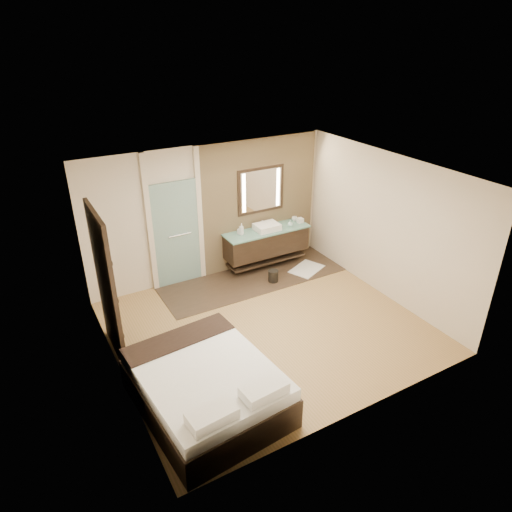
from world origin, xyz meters
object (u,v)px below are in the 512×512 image
mirror_unit (261,190)px  bed (207,387)px  vanity (266,242)px  waste_bin (273,276)px

mirror_unit → bed: (-2.75, -3.31, -1.32)m
vanity → mirror_unit: 1.10m
bed → waste_bin: (2.54, 2.44, -0.20)m
mirror_unit → vanity: bearing=-90.0°
waste_bin → mirror_unit: bearing=76.5°
mirror_unit → waste_bin: size_ratio=4.19×
vanity → waste_bin: bearing=-108.3°
bed → mirror_unit: bearing=45.3°
bed → waste_bin: bed is taller
mirror_unit → waste_bin: mirror_unit is taller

